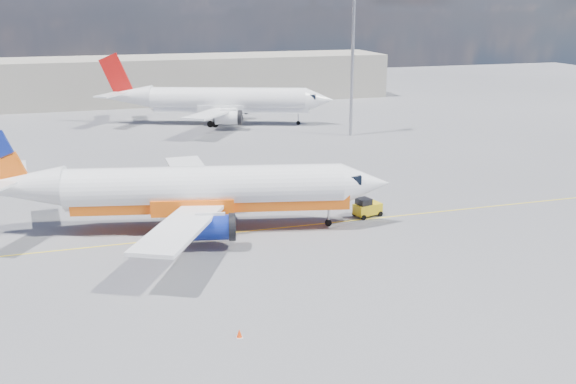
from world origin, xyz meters
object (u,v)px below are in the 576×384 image
object	(u,v)px
gse_tug	(367,208)
traffic_cone	(239,333)
main_jet	(193,190)
second_jet	(221,101)

from	to	relation	value
gse_tug	traffic_cone	bearing A→B (deg)	-146.19
main_jet	gse_tug	xyz separation A→B (m)	(14.61, -0.95, -2.54)
traffic_cone	main_jet	bearing A→B (deg)	89.03
traffic_cone	second_jet	bearing A→B (deg)	79.72
second_jet	traffic_cone	world-z (taller)	second_jet
main_jet	gse_tug	bearing A→B (deg)	8.44
traffic_cone	gse_tug	bearing A→B (deg)	48.73
main_jet	traffic_cone	distance (m)	18.21
main_jet	second_jet	bearing A→B (deg)	88.27
main_jet	second_jet	size ratio (longest dim) A/B	0.96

